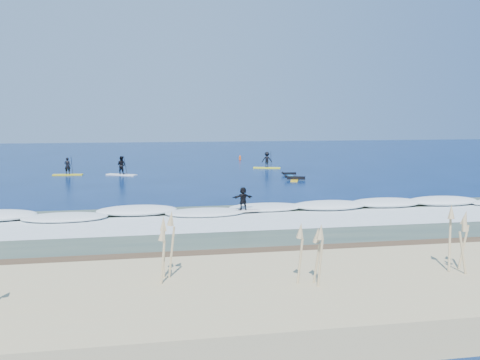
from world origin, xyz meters
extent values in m
plane|color=#03173E|center=(0.00, 0.00, 0.00)|extent=(160.00, 160.00, 0.00)
cube|color=tan|center=(0.00, -27.00, 0.00)|extent=(90.00, 7.00, 2.00)
cube|color=#43341F|center=(0.00, -21.50, 0.00)|extent=(90.00, 5.00, 0.08)
cube|color=#334539|center=(0.00, -14.00, 0.01)|extent=(90.00, 13.00, 0.01)
cube|color=white|center=(0.00, -10.00, 0.00)|extent=(40.00, 6.00, 0.30)
cube|color=silver|center=(0.00, -13.00, 0.00)|extent=(34.00, 5.00, 0.02)
cube|color=gold|center=(-13.75, 13.41, 0.05)|extent=(2.93, 0.93, 0.10)
imported|color=black|center=(-13.75, 13.41, 0.93)|extent=(0.63, 0.44, 1.66)
cylinder|color=black|center=(-13.32, 13.38, 0.87)|extent=(0.09, 0.67, 1.94)
cube|color=black|center=(-13.32, 13.38, -0.05)|extent=(0.12, 0.03, 0.29)
cube|color=white|center=(-8.49, 12.33, 0.05)|extent=(3.10, 2.25, 0.10)
imported|color=black|center=(-8.49, 12.33, 1.01)|extent=(1.10, 1.03, 1.80)
cylinder|color=black|center=(-8.08, 12.09, 0.94)|extent=(0.40, 0.65, 2.10)
cube|color=black|center=(-8.08, 12.09, -0.05)|extent=(0.13, 0.03, 0.31)
cube|color=#F9FC1B|center=(7.39, 16.57, 0.05)|extent=(3.11, 1.70, 0.10)
imported|color=black|center=(7.39, 16.57, 0.97)|extent=(1.27, 0.98, 1.74)
cylinder|color=black|center=(7.82, 16.42, 0.91)|extent=(0.27, 0.67, 2.03)
cube|color=black|center=(7.82, 16.42, -0.05)|extent=(0.12, 0.03, 0.30)
cube|color=yellow|center=(7.18, 4.96, 0.06)|extent=(1.43, 2.44, 0.11)
cube|color=black|center=(7.28, 4.92, 0.25)|extent=(1.68, 0.98, 0.27)
sphere|color=black|center=(6.42, 5.25, 0.36)|extent=(0.27, 0.27, 0.27)
cube|color=#1A79C8|center=(7.72, 8.91, 0.04)|extent=(0.56, 1.87, 0.09)
cube|color=black|center=(7.81, 8.91, 0.19)|extent=(1.29, 0.38, 0.21)
sphere|color=black|center=(7.09, 8.93, 0.28)|extent=(0.21, 0.21, 0.21)
cube|color=silver|center=(-0.75, -10.67, 0.20)|extent=(2.10, 0.77, 0.11)
imported|color=black|center=(-0.75, -10.67, 0.95)|extent=(1.31, 0.54, 1.38)
cylinder|color=#DD4A13|center=(6.59, 28.53, 0.23)|extent=(0.28, 0.28, 0.45)
cone|color=#DD4A13|center=(6.59, 28.53, 0.57)|extent=(0.20, 0.20, 0.22)
camera|label=1|loc=(-6.87, -41.62, 5.84)|focal=40.00mm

